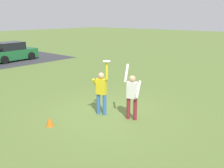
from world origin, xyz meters
The scene contains 6 objects.
ground_plane centered at (0.00, 0.00, 0.00)m, with size 120.00×120.00×0.00m, color olive.
person_catcher centered at (-0.31, 0.07, 0.98)m, with size 0.48×0.59×2.08m.
person_defender centered at (0.08, -1.08, 0.98)m, with size 0.56×0.63×2.04m.
frisbee_disc centered at (-0.24, -0.14, 2.09)m, with size 0.27×0.27×0.02m, color white.
parked_car_green centered at (3.32, 14.10, 0.73)m, with size 4.24×2.31×1.59m.
field_cone_orange centered at (-2.24, 0.70, 0.16)m, with size 0.26×0.26×0.32m, color orange.
Camera 1 is at (-6.64, -5.97, 3.63)m, focal length 38.91 mm.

